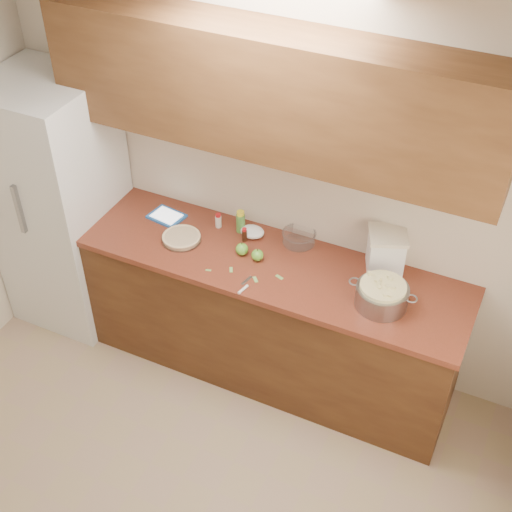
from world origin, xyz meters
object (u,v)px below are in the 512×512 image
at_px(flour_canister, 386,251).
at_px(tablet, 167,216).
at_px(pie, 181,238).
at_px(colander, 382,295).

bearing_deg(flour_canister, tablet, -175.66).
xyz_separation_m(flour_canister, tablet, (-1.44, -0.11, -0.13)).
height_order(pie, colander, colander).
bearing_deg(colander, pie, 178.94).
relative_size(flour_canister, tablet, 1.16).
bearing_deg(flour_canister, colander, -75.26).
distance_m(pie, tablet, 0.27).
height_order(pie, tablet, pie).
distance_m(colander, flour_canister, 0.32).
relative_size(pie, tablet, 1.03).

